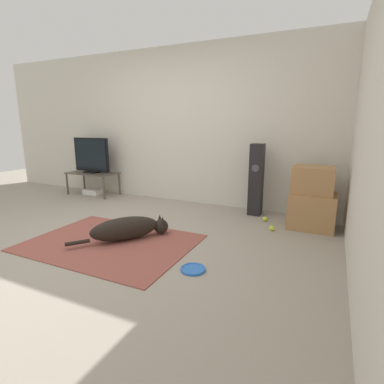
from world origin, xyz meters
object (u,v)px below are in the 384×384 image
tv_stand (93,175)px  tennis_ball_by_boxes (265,219)px  cardboard_box_lower (312,211)px  floor_speaker (256,180)px  frisbee (193,269)px  tennis_ball_near_speaker (272,228)px  game_console (94,192)px  dog (129,228)px  tv (91,156)px  cardboard_box_upper (313,180)px

tv_stand → tennis_ball_by_boxes: size_ratio=14.36×
cardboard_box_lower → tennis_ball_by_boxes: size_ratio=8.56×
floor_speaker → frisbee: bearing=-92.7°
floor_speaker → tv_stand: size_ratio=1.10×
tennis_ball_near_speaker → game_console: game_console is taller
floor_speaker → tv_stand: 3.10m
floor_speaker → tv_stand: bearing=-179.5°
dog → tv: 2.64m
dog → floor_speaker: size_ratio=0.92×
tennis_ball_by_boxes → tennis_ball_near_speaker: same height
tv → game_console: 0.69m
cardboard_box_lower → tv_stand: (-3.89, 0.23, 0.15)m
cardboard_box_lower → tennis_ball_by_boxes: (-0.59, -0.01, -0.19)m
dog → tv: (-2.02, 1.60, 0.60)m
tv_stand → tennis_ball_near_speaker: size_ratio=14.36×
cardboard_box_upper → game_console: 3.95m
dog → cardboard_box_upper: 2.37m
dog → floor_speaker: bearing=56.3°
dog → frisbee: dog is taller
floor_speaker → tennis_ball_near_speaker: floor_speaker is taller
frisbee → tennis_ball_near_speaker: tennis_ball_near_speaker is taller
frisbee → floor_speaker: floor_speaker is taller
frisbee → dog: bearing=160.0°
tv_stand → cardboard_box_lower: bearing=-3.4°
cardboard_box_lower → tennis_ball_near_speaker: size_ratio=8.56×
cardboard_box_upper → floor_speaker: 0.82m
cardboard_box_lower → cardboard_box_upper: (-0.02, 0.02, 0.40)m
tennis_ball_near_speaker → game_console: (-3.48, 0.60, 0.01)m
tennis_ball_near_speaker → frisbee: bearing=-108.5°
cardboard_box_upper → game_console: cardboard_box_upper is taller
cardboard_box_upper → tennis_ball_near_speaker: size_ratio=7.53×
tv → tennis_ball_by_boxes: 3.39m
cardboard_box_upper → tennis_ball_by_boxes: (-0.57, -0.03, -0.59)m
frisbee → floor_speaker: size_ratio=0.22×
cardboard_box_lower → tennis_ball_by_boxes: cardboard_box_lower is taller
cardboard_box_lower → cardboard_box_upper: size_ratio=1.14×
floor_speaker → tennis_ball_by_boxes: floor_speaker is taller
frisbee → tv_stand: bearing=146.9°
dog → game_console: bearing=141.6°
cardboard_box_lower → tennis_ball_near_speaker: (-0.43, -0.35, -0.19)m
dog → cardboard_box_lower: (1.88, 1.36, 0.09)m
tv_stand → tennis_ball_near_speaker: bearing=-9.6°
game_console → tv: bearing=-32.9°
game_console → frisbee: bearing=-33.1°
frisbee → floor_speaker: 2.05m
tv → tv_stand: bearing=-90.0°
cardboard_box_lower → tv_stand: 3.90m
dog → floor_speaker: (1.08, 1.62, 0.38)m
floor_speaker → game_console: (-3.12, -0.01, -0.47)m
frisbee → game_console: bearing=146.9°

